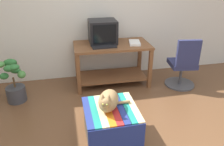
% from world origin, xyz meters
% --- Properties ---
extents(ground_plane, '(14.00, 14.00, 0.00)m').
position_xyz_m(ground_plane, '(0.00, 0.00, 0.00)').
color(ground_plane, brown).
extents(back_wall, '(8.00, 0.10, 2.60)m').
position_xyz_m(back_wall, '(0.00, 2.05, 1.30)').
color(back_wall, silver).
rests_on(back_wall, ground_plane).
extents(desk, '(1.31, 0.70, 0.74)m').
position_xyz_m(desk, '(0.21, 1.60, 0.50)').
color(desk, brown).
rests_on(desk, ground_plane).
extents(tv_monitor, '(0.47, 0.43, 0.39)m').
position_xyz_m(tv_monitor, '(0.08, 1.71, 0.93)').
color(tv_monitor, black).
rests_on(tv_monitor, desk).
extents(keyboard, '(0.40, 0.16, 0.02)m').
position_xyz_m(keyboard, '(0.05, 1.45, 0.75)').
color(keyboard, black).
rests_on(keyboard, desk).
extents(book, '(0.24, 0.33, 0.04)m').
position_xyz_m(book, '(0.60, 1.54, 0.75)').
color(book, white).
rests_on(book, desk).
extents(ottoman_with_blanket, '(0.61, 0.66, 0.45)m').
position_xyz_m(ottoman_with_blanket, '(-0.12, 0.12, 0.22)').
color(ottoman_with_blanket, '#4C4238').
rests_on(ottoman_with_blanket, ground_plane).
extents(cat, '(0.44, 0.42, 0.27)m').
position_xyz_m(cat, '(-0.15, 0.12, 0.56)').
color(cat, '#9E7A4C').
rests_on(cat, ottoman_with_blanket).
extents(potted_plant, '(0.40, 0.32, 0.67)m').
position_xyz_m(potted_plant, '(-1.39, 1.31, 0.28)').
color(potted_plant, '#3D3D42').
rests_on(potted_plant, ground_plane).
extents(office_chair, '(0.52, 0.52, 0.89)m').
position_xyz_m(office_chair, '(1.38, 1.20, 0.39)').
color(office_chair, '#4C4C51').
rests_on(office_chair, ground_plane).
extents(pen, '(0.02, 0.14, 0.01)m').
position_xyz_m(pen, '(0.63, 1.57, 0.74)').
color(pen, '#B7B7BC').
rests_on(pen, desk).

